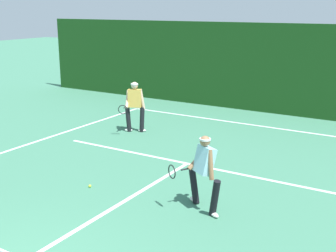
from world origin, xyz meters
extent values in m
cube|color=white|center=(0.00, 11.10, 0.00)|extent=(9.80, 0.10, 0.01)
cube|color=white|center=(0.00, 6.46, 0.00)|extent=(7.99, 0.10, 0.01)
cube|color=white|center=(0.00, 3.20, 0.00)|extent=(0.10, 6.40, 0.01)
cylinder|color=black|center=(1.94, 4.05, 0.39)|extent=(0.31, 0.26, 0.79)
cylinder|color=black|center=(1.26, 4.45, 0.39)|extent=(0.37, 0.30, 0.79)
ellipsoid|color=white|center=(1.94, 4.05, 0.04)|extent=(0.28, 0.23, 0.09)
ellipsoid|color=white|center=(1.26, 4.45, 0.04)|extent=(0.28, 0.23, 0.09)
cube|color=#9EDBEA|center=(1.60, 4.25, 1.05)|extent=(0.52, 0.50, 0.58)
cylinder|color=#9E704C|center=(1.79, 4.14, 1.03)|extent=(0.21, 0.17, 0.60)
cylinder|color=#9E704C|center=(1.41, 4.37, 1.03)|extent=(0.34, 0.49, 0.46)
sphere|color=#9E704C|center=(1.60, 4.25, 1.45)|extent=(0.21, 0.21, 0.21)
cylinder|color=white|center=(1.60, 4.25, 1.49)|extent=(0.31, 0.31, 0.04)
cylinder|color=black|center=(1.24, 4.18, 0.82)|extent=(0.16, 0.24, 0.03)
torus|color=black|center=(1.06, 3.89, 0.82)|extent=(0.26, 0.17, 0.29)
cylinder|color=black|center=(-2.77, 8.39, 0.41)|extent=(0.23, 0.21, 0.84)
cylinder|color=black|center=(-3.17, 8.19, 0.41)|extent=(0.25, 0.22, 0.84)
ellipsoid|color=white|center=(-2.77, 8.39, 0.04)|extent=(0.28, 0.21, 0.09)
ellipsoid|color=white|center=(-3.17, 8.19, 0.04)|extent=(0.28, 0.21, 0.09)
cube|color=#E5B24C|center=(-2.97, 8.29, 1.12)|extent=(0.50, 0.42, 0.59)
cylinder|color=beige|center=(-2.76, 8.39, 1.09)|extent=(0.23, 0.18, 0.64)
cylinder|color=beige|center=(-3.18, 8.18, 1.09)|extent=(0.30, 0.47, 0.56)
sphere|color=beige|center=(-2.97, 8.29, 1.54)|extent=(0.22, 0.22, 0.22)
cylinder|color=white|center=(-2.97, 8.29, 1.58)|extent=(0.32, 0.32, 0.04)
cylinder|color=black|center=(-3.12, 7.94, 0.87)|extent=(0.14, 0.25, 0.03)
torus|color=black|center=(-2.97, 7.63, 0.87)|extent=(0.27, 0.15, 0.29)
sphere|color=#D1E033|center=(-1.13, 3.90, 0.03)|extent=(0.07, 0.07, 0.07)
cube|color=#194417|center=(0.00, 13.20, 1.70)|extent=(22.14, 0.12, 3.40)
camera|label=1|loc=(5.35, -3.29, 4.01)|focal=47.86mm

